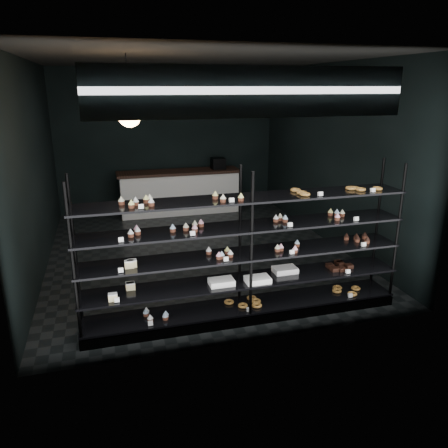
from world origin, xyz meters
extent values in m
cube|color=black|center=(0.00, 0.00, 0.01)|extent=(5.00, 6.00, 0.01)
cube|color=black|center=(0.00, 0.00, 3.20)|extent=(5.00, 6.00, 0.01)
cube|color=black|center=(0.00, 3.00, 1.60)|extent=(5.00, 0.01, 3.20)
cube|color=black|center=(0.00, -3.00, 1.60)|extent=(5.00, 0.01, 3.20)
cube|color=black|center=(-2.50, 0.00, 1.60)|extent=(0.01, 6.00, 3.20)
cube|color=black|center=(2.50, 0.00, 1.60)|extent=(0.01, 6.00, 3.20)
cube|color=black|center=(0.09, -2.45, 0.06)|extent=(4.00, 0.50, 0.12)
cylinder|color=black|center=(-1.88, -2.67, 0.99)|extent=(0.04, 0.04, 1.85)
cylinder|color=black|center=(-1.88, -2.23, 0.99)|extent=(0.04, 0.04, 1.85)
cylinder|color=black|center=(0.09, -2.67, 0.99)|extent=(0.04, 0.04, 1.85)
cylinder|color=black|center=(0.09, -2.23, 0.99)|extent=(0.04, 0.04, 1.85)
cylinder|color=black|center=(2.06, -2.67, 0.99)|extent=(0.04, 0.04, 1.85)
cylinder|color=black|center=(2.06, -2.23, 0.99)|extent=(0.04, 0.04, 1.85)
cube|color=black|center=(0.09, -2.45, 0.15)|extent=(4.00, 0.50, 0.03)
cube|color=black|center=(0.09, -2.45, 0.50)|extent=(4.00, 0.50, 0.02)
cube|color=black|center=(0.09, -2.45, 0.85)|extent=(4.00, 0.50, 0.02)
cube|color=black|center=(0.09, -2.45, 1.20)|extent=(4.00, 0.50, 0.02)
cube|color=black|center=(0.09, -2.45, 1.55)|extent=(4.00, 0.50, 0.02)
cube|color=white|center=(-1.17, -2.63, 1.59)|extent=(0.06, 0.04, 0.06)
cube|color=white|center=(-0.14, -2.63, 1.59)|extent=(0.05, 0.04, 0.06)
cube|color=white|center=(0.92, -2.63, 1.59)|extent=(0.05, 0.04, 0.06)
cube|color=white|center=(1.65, -2.63, 1.59)|extent=(0.06, 0.04, 0.06)
cube|color=white|center=(-1.34, -2.63, 1.24)|extent=(0.06, 0.04, 0.06)
cube|color=white|center=(-0.60, -2.63, 1.24)|extent=(0.05, 0.04, 0.06)
cube|color=white|center=(0.54, -2.63, 1.24)|extent=(0.05, 0.04, 0.06)
cube|color=white|center=(1.44, -2.63, 1.24)|extent=(0.06, 0.04, 0.06)
cube|color=white|center=(-1.37, -2.63, 0.89)|extent=(0.06, 0.04, 0.06)
cube|color=white|center=(-0.22, -2.63, 0.89)|extent=(0.05, 0.04, 0.06)
cube|color=white|center=(0.66, -2.63, 0.89)|extent=(0.05, 0.04, 0.06)
cube|color=white|center=(1.66, -2.63, 0.89)|extent=(0.06, 0.04, 0.06)
cube|color=white|center=(-1.46, -2.63, 0.54)|extent=(0.06, 0.04, 0.06)
cube|color=white|center=(1.41, -2.63, 0.54)|extent=(0.06, 0.04, 0.06)
cube|color=white|center=(-1.09, -2.63, 0.19)|extent=(0.06, 0.04, 0.06)
cube|color=white|center=(0.07, -2.63, 0.19)|extent=(0.05, 0.04, 0.06)
cube|color=white|center=(1.48, -2.63, 0.19)|extent=(0.06, 0.04, 0.06)
cube|color=#0C0B38|center=(0.00, -2.92, 2.75)|extent=(3.20, 0.04, 0.45)
cube|color=white|center=(0.00, -2.94, 2.75)|extent=(3.30, 0.02, 0.50)
cylinder|color=black|center=(-1.12, -1.46, 2.89)|extent=(0.01, 0.01, 0.59)
sphere|color=#FFA559|center=(-1.12, -1.46, 2.45)|extent=(0.28, 0.28, 0.28)
cube|color=silver|center=(0.15, 2.50, 0.46)|extent=(2.65, 0.60, 0.92)
cube|color=black|center=(0.15, 2.50, 0.95)|extent=(2.76, 0.65, 0.06)
cube|color=black|center=(1.07, 2.50, 1.10)|extent=(0.30, 0.30, 0.25)
camera|label=1|loc=(-1.49, -7.15, 2.81)|focal=35.00mm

